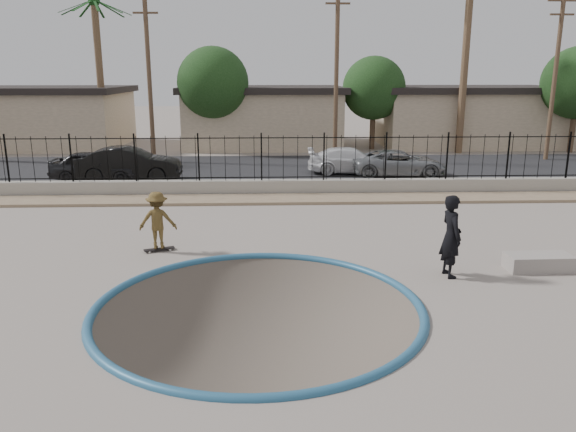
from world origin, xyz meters
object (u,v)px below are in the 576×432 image
(skater, at_px, (158,224))
(car_d, at_px, (399,163))
(videographer, at_px, (451,236))
(car_c, at_px, (351,161))
(car_b, at_px, (129,164))
(skateboard, at_px, (159,249))
(concrete_ledge, at_px, (539,262))
(car_a, at_px, (96,166))

(skater, relative_size, car_d, 0.36)
(videographer, relative_size, car_c, 0.48)
(car_b, bearing_deg, car_d, -89.04)
(skateboard, height_order, concrete_ledge, concrete_ledge)
(concrete_ledge, distance_m, car_d, 13.04)
(concrete_ledge, bearing_deg, car_b, 136.60)
(concrete_ledge, relative_size, car_a, 0.39)
(car_d, bearing_deg, car_c, 69.71)
(skateboard, bearing_deg, concrete_ledge, -31.74)
(videographer, relative_size, concrete_ledge, 1.26)
(videographer, bearing_deg, car_a, 35.81)
(skateboard, height_order, car_d, car_d)
(skateboard, bearing_deg, car_d, 29.40)
(videographer, relative_size, car_a, 0.50)
(videographer, distance_m, car_d, 13.48)
(skateboard, distance_m, car_a, 11.42)
(skateboard, xyz_separation_m, videographer, (7.41, -2.23, 0.95))
(skater, xyz_separation_m, car_a, (-4.68, 10.40, -0.06))
(concrete_ledge, height_order, car_a, car_a)
(car_d, bearing_deg, skateboard, 142.08)
(videographer, xyz_separation_m, car_c, (-0.29, 14.23, -0.36))
(skateboard, relative_size, videographer, 0.43)
(car_a, distance_m, car_d, 13.98)
(concrete_ledge, bearing_deg, car_d, 92.29)
(car_a, height_order, car_b, car_b)
(skateboard, height_order, car_c, car_c)
(car_a, bearing_deg, car_b, -86.38)
(car_b, xyz_separation_m, car_d, (12.49, 0.71, -0.15))
(concrete_ledge, distance_m, car_a, 19.01)
(car_c, bearing_deg, car_a, 100.12)
(videographer, xyz_separation_m, car_d, (1.87, 13.35, -0.36))
(videographer, bearing_deg, car_d, -15.90)
(car_c, xyz_separation_m, car_d, (2.17, -0.89, -0.00))
(car_b, bearing_deg, car_c, -83.51)
(car_b, height_order, car_d, car_b)
(skater, height_order, car_b, skater)
(car_c, bearing_deg, car_b, 101.20)
(skater, xyz_separation_m, videographer, (7.41, -2.23, 0.22))
(car_c, bearing_deg, concrete_ledge, -166.67)
(car_c, bearing_deg, videographer, -176.42)
(skater, relative_size, car_c, 0.38)
(car_b, distance_m, car_d, 12.51)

